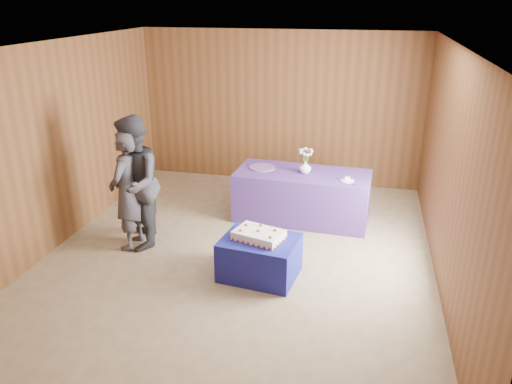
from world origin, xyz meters
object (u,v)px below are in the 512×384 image
(sheet_cake, at_px, (259,235))
(vase, at_px, (305,167))
(cake_table, at_px, (260,257))
(guest_left, at_px, (127,190))
(guest_right, at_px, (134,183))
(serving_table, at_px, (302,196))

(sheet_cake, xyz_separation_m, vase, (0.32, 1.79, 0.29))
(sheet_cake, bearing_deg, vase, 96.45)
(cake_table, bearing_deg, guest_left, 175.94)
(guest_right, bearing_deg, guest_left, -74.28)
(guest_left, bearing_deg, serving_table, 123.72)
(cake_table, relative_size, sheet_cake, 1.32)
(guest_left, bearing_deg, cake_table, 78.76)
(serving_table, bearing_deg, cake_table, -95.42)
(serving_table, distance_m, sheet_cake, 1.82)
(vase, xyz_separation_m, guest_right, (-2.11, -1.36, 0.06))
(sheet_cake, height_order, guest_left, guest_left)
(sheet_cake, bearing_deg, guest_left, -174.81)
(cake_table, height_order, guest_right, guest_right)
(sheet_cake, distance_m, vase, 1.84)
(serving_table, distance_m, vase, 0.47)
(vase, bearing_deg, guest_left, -147.07)
(cake_table, height_order, guest_left, guest_left)
(cake_table, xyz_separation_m, sheet_cake, (-0.01, 0.01, 0.30))
(cake_table, distance_m, guest_left, 2.00)
(serving_table, xyz_separation_m, guest_left, (-2.15, -1.42, 0.45))
(sheet_cake, distance_m, guest_right, 1.88)
(serving_table, bearing_deg, guest_left, -143.42)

